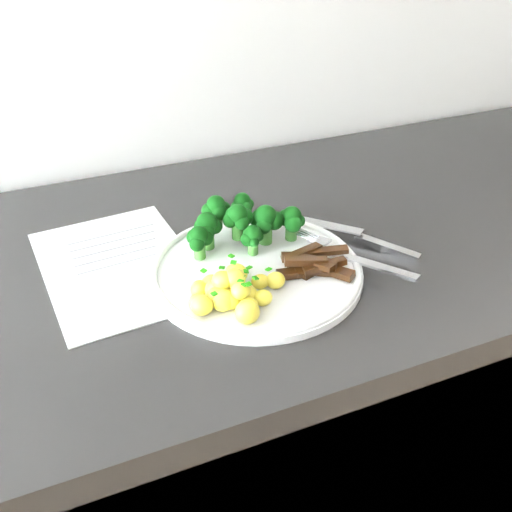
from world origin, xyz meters
TOP-DOWN VIEW (x-y plane):
  - counter at (-0.08, 1.66)m, footprint 2.47×0.62m
  - recipe_paper at (-0.14, 1.68)m, footprint 0.22×0.29m
  - plate at (0.03, 1.59)m, footprint 0.29×0.29m
  - broccoli at (0.03, 1.66)m, footprint 0.17×0.11m
  - potatoes at (-0.03, 1.54)m, footprint 0.13×0.11m
  - beef_strips at (0.09, 1.56)m, footprint 0.11×0.09m
  - fork at (0.15, 1.56)m, footprint 0.11×0.18m
  - knife at (0.20, 1.59)m, footprint 0.13×0.17m

SIDE VIEW (x-z plane):
  - counter at x=-0.08m, z-range 0.00..0.92m
  - recipe_paper at x=-0.14m, z-range 0.93..0.93m
  - plate at x=0.03m, z-range 0.92..0.94m
  - knife at x=0.20m, z-range 0.92..0.94m
  - fork at x=0.15m, z-range 0.93..0.95m
  - beef_strips at x=0.09m, z-range 0.93..0.96m
  - potatoes at x=-0.03m, z-range 0.93..0.97m
  - broccoli at x=0.03m, z-range 0.94..1.00m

